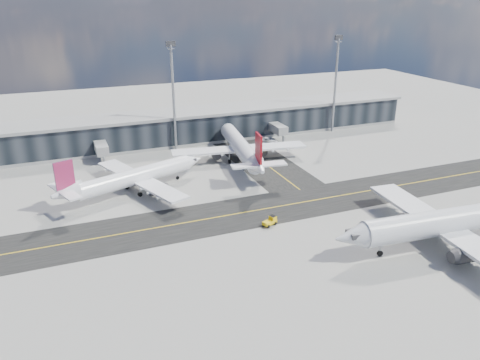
% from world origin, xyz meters
% --- Properties ---
extents(ground, '(300.00, 300.00, 0.00)m').
position_xyz_m(ground, '(0.00, 0.00, 0.00)').
color(ground, gray).
rests_on(ground, ground).
extents(taxiway_lanes, '(180.00, 63.00, 0.03)m').
position_xyz_m(taxiway_lanes, '(3.91, 10.74, 0.01)').
color(taxiway_lanes, black).
rests_on(taxiway_lanes, ground).
extents(terminal_concourse, '(152.00, 19.80, 8.80)m').
position_xyz_m(terminal_concourse, '(0.04, 54.93, 4.09)').
color(terminal_concourse, black).
rests_on(terminal_concourse, ground).
extents(floodlight_masts, '(102.50, 0.70, 28.90)m').
position_xyz_m(floodlight_masts, '(0.00, 48.00, 15.61)').
color(floodlight_masts, gray).
rests_on(floodlight_masts, ground).
extents(airliner_af, '(34.71, 30.01, 10.63)m').
position_xyz_m(airliner_af, '(-15.89, 22.10, 3.51)').
color(airliner_af, white).
rests_on(airliner_af, ground).
extents(airliner_redtail, '(34.97, 40.85, 12.11)m').
position_xyz_m(airliner_redtail, '(12.72, 31.77, 4.00)').
color(airliner_redtail, white).
rests_on(airliner_redtail, ground).
extents(airliner_near, '(44.79, 38.22, 13.26)m').
position_xyz_m(airliner_near, '(30.69, -20.63, 4.38)').
color(airliner_near, silver).
rests_on(airliner_near, ground).
extents(baggage_tug, '(3.02, 2.20, 1.71)m').
position_xyz_m(baggage_tug, '(4.79, -2.80, 0.86)').
color(baggage_tug, yellow).
rests_on(baggage_tug, ground).
extents(service_van, '(5.52, 6.02, 1.56)m').
position_xyz_m(service_van, '(26.20, 44.00, 0.78)').
color(service_van, white).
rests_on(service_van, ground).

